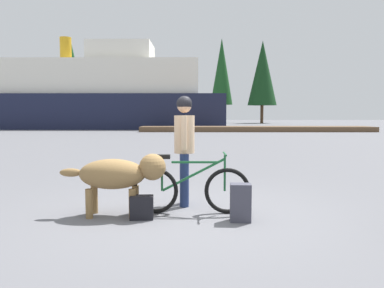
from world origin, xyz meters
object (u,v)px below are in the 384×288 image
(sailboat_moored, at_px, (183,123))
(dog, at_px, (120,174))
(person_cyclist, at_px, (184,140))
(backpack, at_px, (240,203))
(ferry_boat, at_px, (98,97))
(handbag_pannier, at_px, (142,207))
(bicycle, at_px, (190,189))

(sailboat_moored, bearing_deg, dog, -89.85)
(person_cyclist, distance_m, dog, 1.20)
(backpack, height_order, ferry_boat, ferry_boat)
(backpack, bearing_deg, handbag_pannier, 175.91)
(handbag_pannier, xyz_separation_m, ferry_boat, (-8.76, 32.55, 2.95))
(bicycle, relative_size, handbag_pannier, 5.27)
(sailboat_moored, bearing_deg, bicycle, -88.12)
(bicycle, xyz_separation_m, ferry_boat, (-9.43, 32.24, 2.74))
(person_cyclist, height_order, ferry_boat, ferry_boat)
(bicycle, bearing_deg, backpack, -30.47)
(dog, relative_size, ferry_boat, 0.06)
(backpack, xyz_separation_m, sailboat_moored, (-1.78, 33.62, 0.24))
(sailboat_moored, bearing_deg, handbag_pannier, -89.28)
(person_cyclist, bearing_deg, bicycle, -79.27)
(bicycle, bearing_deg, person_cyclist, 100.73)
(bicycle, relative_size, backpack, 3.35)
(ferry_boat, bearing_deg, person_cyclist, -73.61)
(person_cyclist, xyz_separation_m, backpack, (0.78, -0.92, -0.79))
(bicycle, distance_m, dog, 1.04)
(sailboat_moored, bearing_deg, ferry_boat, -173.36)
(bicycle, xyz_separation_m, dog, (-1.00, -0.13, 0.23))
(dog, bearing_deg, bicycle, 7.44)
(backpack, relative_size, ferry_boat, 0.02)
(person_cyclist, relative_size, dog, 1.15)
(person_cyclist, height_order, handbag_pannier, person_cyclist)
(dog, bearing_deg, handbag_pannier, -27.79)
(handbag_pannier, distance_m, sailboat_moored, 33.53)
(person_cyclist, bearing_deg, ferry_boat, 106.39)
(bicycle, distance_m, person_cyclist, 0.86)
(ferry_boat, bearing_deg, dog, -75.41)
(bicycle, xyz_separation_m, sailboat_moored, (-1.09, 33.21, 0.12))
(dog, distance_m, handbag_pannier, 0.58)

